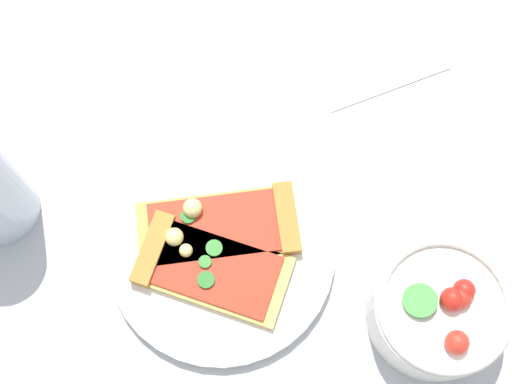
# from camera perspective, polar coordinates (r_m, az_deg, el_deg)

# --- Properties ---
(ground_plane) EXTENTS (2.40, 2.40, 0.00)m
(ground_plane) POSITION_cam_1_polar(r_m,az_deg,el_deg) (0.72, -2.76, -4.12)
(ground_plane) COLOR #B2B7BC
(ground_plane) RESTS_ON ground
(plate) EXTENTS (0.23, 0.23, 0.01)m
(plate) POSITION_cam_1_polar(r_m,az_deg,el_deg) (0.71, -2.83, -4.91)
(plate) COLOR silver
(plate) RESTS_ON ground_plane
(pizza_slice_near) EXTENTS (0.16, 0.15, 0.01)m
(pizza_slice_near) POSITION_cam_1_polar(r_m,az_deg,el_deg) (0.69, -4.32, -6.05)
(pizza_slice_near) COLOR #E5B256
(pizza_slice_near) RESTS_ON plate
(pizza_slice_far) EXTENTS (0.17, 0.12, 0.03)m
(pizza_slice_far) POSITION_cam_1_polar(r_m,az_deg,el_deg) (0.70, -2.61, -2.76)
(pizza_slice_far) COLOR gold
(pizza_slice_far) RESTS_ON plate
(salad_bowl) EXTENTS (0.13, 0.13, 0.08)m
(salad_bowl) POSITION_cam_1_polar(r_m,az_deg,el_deg) (0.69, 14.64, -9.28)
(salad_bowl) COLOR white
(salad_bowl) RESTS_ON ground_plane
(paper_napkin) EXTENTS (0.15, 0.12, 0.00)m
(paper_napkin) POSITION_cam_1_polar(r_m,az_deg,el_deg) (0.81, 9.22, 11.70)
(paper_napkin) COLOR white
(paper_napkin) RESTS_ON ground_plane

